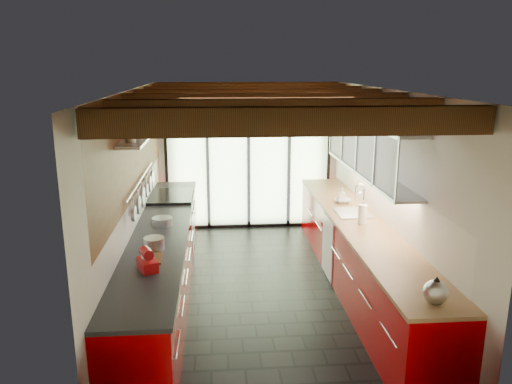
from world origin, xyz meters
TOP-DOWN VIEW (x-y plane):
  - ground at (0.00, 0.00)m, footprint 5.50×5.50m
  - room_shell at (0.00, 0.00)m, footprint 5.50×5.50m
  - ceiling_beams at (-0.00, 0.38)m, footprint 3.14×5.06m
  - glass_door at (0.00, 2.69)m, footprint 2.95×0.10m
  - left_counter at (-1.28, 0.00)m, footprint 0.68×5.00m
  - range_stove at (-1.28, 1.45)m, footprint 0.66×0.90m
  - right_counter at (1.27, 0.00)m, footprint 0.68×5.00m
  - sink_assembly at (1.29, 0.40)m, footprint 0.45×0.52m
  - upper_cabinets_right at (1.43, 0.30)m, footprint 0.34×3.00m
  - left_wall_fixtures at (-1.47, 0.25)m, footprint 0.28×2.60m
  - stand_mixer at (-1.27, -1.33)m, footprint 0.24×0.30m
  - pot_large at (-1.27, -0.78)m, footprint 0.26×0.26m
  - pot_small at (-1.27, 0.09)m, footprint 0.30×0.30m
  - cutting_board at (-1.27, -1.07)m, footprint 0.24×0.32m
  - kettle at (1.27, -2.23)m, footprint 0.22×0.26m
  - paper_towel at (1.27, -0.06)m, footprint 0.11×0.11m
  - soap_bottle at (1.27, 1.00)m, footprint 0.10×0.10m
  - bowl at (1.27, 0.94)m, footprint 0.26×0.26m

SIDE VIEW (x-z plane):
  - ground at x=0.00m, z-range 0.00..0.00m
  - right_counter at x=1.27m, z-range 0.00..0.92m
  - left_counter at x=-1.28m, z-range 0.00..0.92m
  - range_stove at x=-1.28m, z-range -0.01..0.96m
  - cutting_board at x=-1.27m, z-range 0.92..0.95m
  - bowl at x=1.27m, z-range 0.92..0.98m
  - sink_assembly at x=1.29m, z-range 0.75..1.17m
  - pot_small at x=-1.27m, z-range 0.92..1.02m
  - pot_large at x=-1.27m, z-range 0.92..1.06m
  - stand_mixer at x=-1.27m, z-range 0.89..1.13m
  - soap_bottle at x=1.27m, z-range 0.92..1.13m
  - kettle at x=1.27m, z-range 0.90..1.16m
  - paper_towel at x=1.27m, z-range 0.90..1.19m
  - room_shell at x=0.00m, z-range -1.10..4.40m
  - glass_door at x=0.00m, z-range 0.21..3.11m
  - left_wall_fixtures at x=-1.47m, z-range 1.32..2.28m
  - upper_cabinets_right at x=1.43m, z-range 0.35..3.35m
  - ceiling_beams at x=0.00m, z-range 0.01..4.91m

